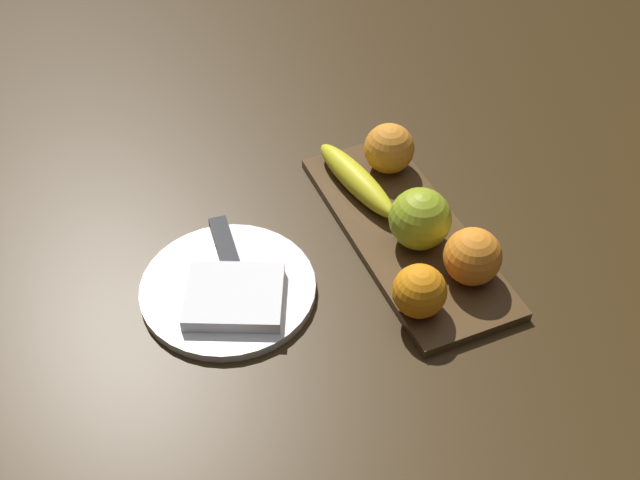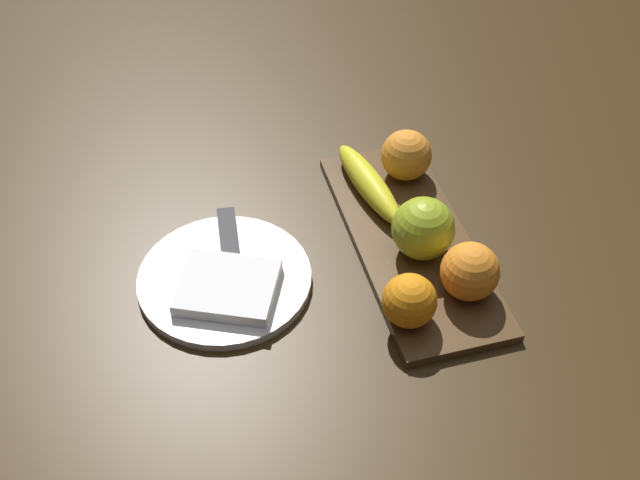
# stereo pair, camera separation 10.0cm
# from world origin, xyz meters

# --- Properties ---
(ground_plane) EXTENTS (2.40, 2.40, 0.00)m
(ground_plane) POSITION_xyz_m (0.00, 0.00, 0.00)
(ground_plane) COLOR #35250F
(fruit_tray) EXTENTS (0.38, 0.15, 0.01)m
(fruit_tray) POSITION_xyz_m (0.03, -0.03, 0.01)
(fruit_tray) COLOR #4F361C
(fruit_tray) RESTS_ON ground_plane
(apple) EXTENTS (0.08, 0.08, 0.08)m
(apple) POSITION_xyz_m (0.05, -0.03, 0.05)
(apple) COLOR #95AC22
(apple) RESTS_ON fruit_tray
(banana) EXTENTS (0.18, 0.06, 0.04)m
(banana) POSITION_xyz_m (-0.07, -0.06, 0.03)
(banana) COLOR yellow
(banana) RESTS_ON fruit_tray
(orange_near_apple) EXTENTS (0.07, 0.07, 0.07)m
(orange_near_apple) POSITION_xyz_m (0.14, 0.00, 0.05)
(orange_near_apple) COLOR orange
(orange_near_apple) RESTS_ON fruit_tray
(orange_near_banana) EXTENTS (0.07, 0.07, 0.07)m
(orange_near_banana) POSITION_xyz_m (-0.10, -0.00, 0.05)
(orange_near_banana) COLOR orange
(orange_near_banana) RESTS_ON fruit_tray
(orange_center) EXTENTS (0.07, 0.07, 0.07)m
(orange_center) POSITION_xyz_m (0.16, -0.09, 0.05)
(orange_center) COLOR orange
(orange_center) RESTS_ON fruit_tray
(dinner_plate) EXTENTS (0.22, 0.22, 0.01)m
(dinner_plate) POSITION_xyz_m (0.03, -0.29, 0.01)
(dinner_plate) COLOR white
(dinner_plate) RESTS_ON ground_plane
(folded_napkin) EXTENTS (0.14, 0.15, 0.02)m
(folded_napkin) POSITION_xyz_m (0.06, -0.29, 0.02)
(folded_napkin) COLOR white
(folded_napkin) RESTS_ON dinner_plate
(knife) EXTENTS (0.18, 0.04, 0.01)m
(knife) POSITION_xyz_m (-0.02, -0.27, 0.02)
(knife) COLOR silver
(knife) RESTS_ON dinner_plate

